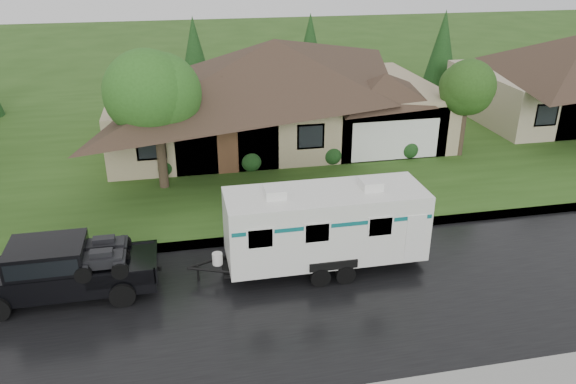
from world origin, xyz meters
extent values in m
plane|color=#2A4C17|center=(0.00, 0.00, 0.00)|extent=(140.00, 140.00, 0.00)
cube|color=black|center=(0.00, -2.00, 0.01)|extent=(140.00, 8.00, 0.01)
cube|color=gray|center=(0.00, 2.25, 0.07)|extent=(140.00, 0.50, 0.15)
cube|color=#2A4C17|center=(0.00, 15.00, 0.07)|extent=(140.00, 26.00, 0.15)
cube|color=tan|center=(2.00, 14.00, 1.65)|extent=(18.00, 10.00, 3.00)
pyramid|color=#37271E|center=(2.00, 14.00, 5.75)|extent=(19.44, 10.80, 2.60)
cube|color=tan|center=(7.40, 11.00, 1.50)|extent=(5.76, 4.00, 2.70)
cylinder|color=#382B1E|center=(-4.36, 7.93, 1.57)|extent=(0.43, 0.43, 2.85)
sphere|color=#347225|center=(-4.36, 7.93, 4.69)|extent=(3.93, 3.93, 3.93)
cylinder|color=#382B1E|center=(11.11, 9.13, 1.24)|extent=(0.37, 0.37, 2.18)
sphere|color=#305D1E|center=(11.11, 9.13, 3.63)|extent=(3.02, 3.02, 3.02)
sphere|color=#143814|center=(-4.30, 9.30, 0.65)|extent=(1.00, 1.00, 1.00)
sphere|color=#143814|center=(-0.10, 9.30, 0.65)|extent=(1.00, 1.00, 1.00)
sphere|color=#143814|center=(4.10, 9.30, 0.65)|extent=(1.00, 1.00, 1.00)
sphere|color=#143814|center=(8.30, 9.30, 0.65)|extent=(1.00, 1.00, 1.00)
cube|color=black|center=(-7.53, -0.15, 0.76)|extent=(5.85, 1.95, 0.84)
cube|color=black|center=(-7.92, -0.15, 1.51)|extent=(2.34, 1.83, 0.88)
cube|color=black|center=(-7.92, -0.15, 1.56)|extent=(2.14, 1.87, 0.54)
cube|color=black|center=(-5.68, -0.15, 0.96)|extent=(2.14, 1.85, 0.06)
cylinder|color=black|center=(-9.39, 0.80, 0.41)|extent=(0.82, 0.31, 0.82)
cylinder|color=black|center=(-5.68, -1.11, 0.41)|extent=(0.82, 0.31, 0.82)
cylinder|color=black|center=(-5.68, 0.80, 0.41)|extent=(0.82, 0.31, 0.82)
cube|color=white|center=(1.17, -0.15, 1.73)|extent=(6.82, 2.34, 2.39)
cube|color=black|center=(1.17, -0.15, 0.39)|extent=(7.21, 1.17, 0.14)
cube|color=#0E6063|center=(1.17, -0.15, 2.26)|extent=(6.69, 2.36, 0.14)
cube|color=white|center=(-0.59, -0.15, 3.08)|extent=(0.68, 0.78, 0.31)
cube|color=white|center=(2.73, -0.15, 3.08)|extent=(0.68, 0.78, 0.31)
cylinder|color=black|center=(0.73, -1.30, 0.34)|extent=(0.68, 0.23, 0.68)
cylinder|color=black|center=(0.73, 1.00, 0.34)|extent=(0.68, 0.23, 0.68)
cylinder|color=black|center=(1.60, -1.30, 0.34)|extent=(0.68, 0.23, 0.68)
cylinder|color=black|center=(1.60, 1.00, 0.34)|extent=(0.68, 0.23, 0.68)
camera|label=1|loc=(-3.55, -16.71, 10.64)|focal=35.00mm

